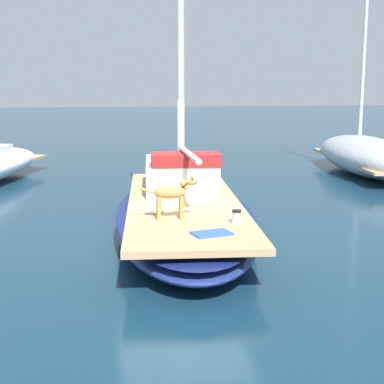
{
  "coord_description": "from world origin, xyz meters",
  "views": [
    {
      "loc": [
        -1.47,
        -10.52,
        2.83
      ],
      "look_at": [
        0.0,
        -1.0,
        1.01
      ],
      "focal_mm": 54.32,
      "sensor_mm": 36.0,
      "label": 1
    }
  ],
  "objects_px": {
    "deck_towel": "(212,233)",
    "deck_winch": "(236,217)",
    "sailboat_main": "(184,218)",
    "coiled_rope": "(154,211)",
    "moored_boat_starboard_side": "(366,155)",
    "dog_tan": "(173,193)"
  },
  "relations": [
    {
      "from": "sailboat_main",
      "to": "coiled_rope",
      "type": "xyz_separation_m",
      "value": [
        -0.64,
        -0.95,
        0.35
      ]
    },
    {
      "from": "sailboat_main",
      "to": "deck_winch",
      "type": "height_order",
      "value": "deck_winch"
    },
    {
      "from": "deck_winch",
      "to": "moored_boat_starboard_side",
      "type": "xyz_separation_m",
      "value": [
        6.11,
        8.36,
        -0.15
      ]
    },
    {
      "from": "sailboat_main",
      "to": "moored_boat_starboard_side",
      "type": "bearing_deg",
      "value": 44.15
    },
    {
      "from": "sailboat_main",
      "to": "deck_winch",
      "type": "relative_size",
      "value": 35.3
    },
    {
      "from": "sailboat_main",
      "to": "moored_boat_starboard_side",
      "type": "relative_size",
      "value": 1.0
    },
    {
      "from": "deck_towel",
      "to": "deck_winch",
      "type": "bearing_deg",
      "value": 50.6
    },
    {
      "from": "sailboat_main",
      "to": "deck_towel",
      "type": "height_order",
      "value": "deck_towel"
    },
    {
      "from": "dog_tan",
      "to": "coiled_rope",
      "type": "distance_m",
      "value": 0.7
    },
    {
      "from": "sailboat_main",
      "to": "coiled_rope",
      "type": "bearing_deg",
      "value": -124.14
    },
    {
      "from": "dog_tan",
      "to": "deck_towel",
      "type": "bearing_deg",
      "value": -67.09
    },
    {
      "from": "sailboat_main",
      "to": "dog_tan",
      "type": "height_order",
      "value": "dog_tan"
    },
    {
      "from": "deck_winch",
      "to": "moored_boat_starboard_side",
      "type": "relative_size",
      "value": 0.03
    },
    {
      "from": "dog_tan",
      "to": "coiled_rope",
      "type": "bearing_deg",
      "value": 116.94
    },
    {
      "from": "coiled_rope",
      "to": "deck_towel",
      "type": "height_order",
      "value": "coiled_rope"
    },
    {
      "from": "deck_winch",
      "to": "coiled_rope",
      "type": "height_order",
      "value": "deck_winch"
    },
    {
      "from": "dog_tan",
      "to": "coiled_rope",
      "type": "xyz_separation_m",
      "value": [
        -0.26,
        0.51,
        -0.4
      ]
    },
    {
      "from": "sailboat_main",
      "to": "dog_tan",
      "type": "relative_size",
      "value": 7.91
    },
    {
      "from": "deck_winch",
      "to": "coiled_rope",
      "type": "relative_size",
      "value": 0.65
    },
    {
      "from": "coiled_rope",
      "to": "deck_towel",
      "type": "distance_m",
      "value": 1.7
    },
    {
      "from": "coiled_rope",
      "to": "moored_boat_starboard_side",
      "type": "distance_m",
      "value": 10.43
    },
    {
      "from": "sailboat_main",
      "to": "deck_towel",
      "type": "relative_size",
      "value": 13.24
    }
  ]
}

